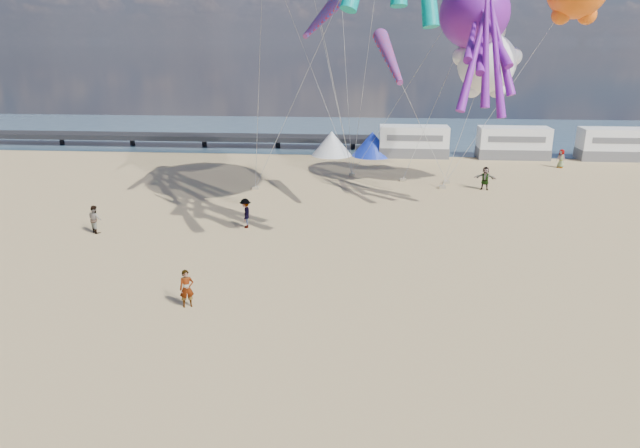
{
  "coord_description": "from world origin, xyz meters",
  "views": [
    {
      "loc": [
        1.45,
        -15.91,
        10.7
      ],
      "look_at": [
        -0.36,
        6.0,
        3.68
      ],
      "focal_mm": 32.0,
      "sensor_mm": 36.0,
      "label": 1
    }
  ],
  "objects_px": {
    "kite_octopus_purple": "(474,13)",
    "kite_panda": "(487,63)",
    "sandbag_a": "(255,188)",
    "sandbag_c": "(442,187)",
    "tent_white": "(332,143)",
    "beachgoer_2": "(245,213)",
    "windsock_right": "(320,20)",
    "motorhome_0": "(414,141)",
    "sandbag_b": "(403,180)",
    "windsock_mid": "(390,58)",
    "motorhome_1": "(513,143)",
    "sandbag_d": "(446,182)",
    "sandbag_e": "(352,175)",
    "standing_person": "(187,289)",
    "beachgoer_0": "(561,159)",
    "tent_blue": "(372,144)",
    "beachgoer_1": "(95,219)",
    "motorhome_2": "(615,144)",
    "beachgoer_4": "(485,178)"
  },
  "relations": [
    {
      "from": "windsock_mid",
      "to": "sandbag_e",
      "type": "bearing_deg",
      "value": 91.69
    },
    {
      "from": "beachgoer_2",
      "to": "motorhome_2",
      "type": "bearing_deg",
      "value": 116.89
    },
    {
      "from": "standing_person",
      "to": "beachgoer_1",
      "type": "xyz_separation_m",
      "value": [
        -8.38,
        9.24,
        0.0
      ]
    },
    {
      "from": "motorhome_2",
      "to": "sandbag_a",
      "type": "bearing_deg",
      "value": -156.05
    },
    {
      "from": "standing_person",
      "to": "beachgoer_2",
      "type": "height_order",
      "value": "beachgoer_2"
    },
    {
      "from": "motorhome_1",
      "to": "sandbag_b",
      "type": "bearing_deg",
      "value": -136.4
    },
    {
      "from": "sandbag_b",
      "to": "kite_panda",
      "type": "height_order",
      "value": "kite_panda"
    },
    {
      "from": "motorhome_2",
      "to": "kite_octopus_purple",
      "type": "xyz_separation_m",
      "value": [
        -16.35,
        -13.14,
        11.12
      ]
    },
    {
      "from": "motorhome_2",
      "to": "beachgoer_2",
      "type": "distance_m",
      "value": 38.71
    },
    {
      "from": "motorhome_1",
      "to": "sandbag_d",
      "type": "height_order",
      "value": "motorhome_1"
    },
    {
      "from": "beachgoer_2",
      "to": "beachgoer_4",
      "type": "xyz_separation_m",
      "value": [
        16.19,
        10.67,
        -0.02
      ]
    },
    {
      "from": "sandbag_a",
      "to": "sandbag_d",
      "type": "xyz_separation_m",
      "value": [
        14.78,
        3.06,
        0.0
      ]
    },
    {
      "from": "sandbag_a",
      "to": "sandbag_c",
      "type": "distance_m",
      "value": 14.34
    },
    {
      "from": "beachgoer_2",
      "to": "kite_panda",
      "type": "xyz_separation_m",
      "value": [
        15.58,
        10.73,
        8.39
      ]
    },
    {
      "from": "sandbag_e",
      "to": "kite_octopus_purple",
      "type": "height_order",
      "value": "kite_octopus_purple"
    },
    {
      "from": "sandbag_d",
      "to": "windsock_mid",
      "type": "distance_m",
      "value": 13.74
    },
    {
      "from": "sandbag_c",
      "to": "kite_panda",
      "type": "relative_size",
      "value": 0.07
    },
    {
      "from": "kite_panda",
      "to": "beachgoer_2",
      "type": "bearing_deg",
      "value": -146.88
    },
    {
      "from": "beachgoer_4",
      "to": "kite_panda",
      "type": "bearing_deg",
      "value": -168.87
    },
    {
      "from": "sandbag_b",
      "to": "sandbag_c",
      "type": "bearing_deg",
      "value": -37.94
    },
    {
      "from": "motorhome_1",
      "to": "motorhome_2",
      "type": "height_order",
      "value": "same"
    },
    {
      "from": "beachgoer_2",
      "to": "sandbag_e",
      "type": "height_order",
      "value": "beachgoer_2"
    },
    {
      "from": "standing_person",
      "to": "sandbag_a",
      "type": "bearing_deg",
      "value": 70.34
    },
    {
      "from": "tent_blue",
      "to": "kite_panda",
      "type": "height_order",
      "value": "kite_panda"
    },
    {
      "from": "sandbag_e",
      "to": "kite_octopus_purple",
      "type": "distance_m",
      "value": 15.6
    },
    {
      "from": "motorhome_0",
      "to": "tent_white",
      "type": "xyz_separation_m",
      "value": [
        -8.0,
        0.0,
        -0.3
      ]
    },
    {
      "from": "beachgoer_1",
      "to": "sandbag_e",
      "type": "height_order",
      "value": "beachgoer_1"
    },
    {
      "from": "sandbag_c",
      "to": "windsock_right",
      "type": "distance_m",
      "value": 15.81
    },
    {
      "from": "tent_white",
      "to": "beachgoer_2",
      "type": "relative_size",
      "value": 2.22
    },
    {
      "from": "tent_white",
      "to": "windsock_mid",
      "type": "bearing_deg",
      "value": -76.35
    },
    {
      "from": "tent_white",
      "to": "windsock_mid",
      "type": "distance_m",
      "value": 21.74
    },
    {
      "from": "tent_white",
      "to": "standing_person",
      "type": "xyz_separation_m",
      "value": [
        -3.96,
        -34.43,
        -0.38
      ]
    },
    {
      "from": "sandbag_c",
      "to": "motorhome_0",
      "type": "bearing_deg",
      "value": 95.92
    },
    {
      "from": "tent_blue",
      "to": "beachgoer_1",
      "type": "height_order",
      "value": "tent_blue"
    },
    {
      "from": "beachgoer_1",
      "to": "kite_panda",
      "type": "distance_m",
      "value": 28.47
    },
    {
      "from": "beachgoer_0",
      "to": "sandbag_c",
      "type": "xyz_separation_m",
      "value": [
        -11.45,
        -8.6,
        -0.72
      ]
    },
    {
      "from": "beachgoer_0",
      "to": "beachgoer_1",
      "type": "bearing_deg",
      "value": -92.81
    },
    {
      "from": "beachgoer_0",
      "to": "beachgoer_2",
      "type": "relative_size",
      "value": 0.92
    },
    {
      "from": "sandbag_b",
      "to": "kite_octopus_purple",
      "type": "height_order",
      "value": "kite_octopus_purple"
    },
    {
      "from": "motorhome_0",
      "to": "sandbag_a",
      "type": "bearing_deg",
      "value": -132.38
    },
    {
      "from": "motorhome_2",
      "to": "beachgoer_4",
      "type": "distance_m",
      "value": 19.42
    },
    {
      "from": "tent_white",
      "to": "sandbag_e",
      "type": "height_order",
      "value": "tent_white"
    },
    {
      "from": "tent_blue",
      "to": "beachgoer_2",
      "type": "bearing_deg",
      "value": -108.17
    },
    {
      "from": "kite_octopus_purple",
      "to": "kite_panda",
      "type": "height_order",
      "value": "kite_octopus_purple"
    },
    {
      "from": "motorhome_0",
      "to": "beachgoer_0",
      "type": "distance_m",
      "value": 13.45
    },
    {
      "from": "motorhome_1",
      "to": "sandbag_a",
      "type": "relative_size",
      "value": 13.2
    },
    {
      "from": "tent_blue",
      "to": "windsock_right",
      "type": "bearing_deg",
      "value": -101.61
    },
    {
      "from": "motorhome_0",
      "to": "windsock_mid",
      "type": "height_order",
      "value": "windsock_mid"
    },
    {
      "from": "windsock_right",
      "to": "motorhome_0",
      "type": "bearing_deg",
      "value": 90.8
    },
    {
      "from": "windsock_mid",
      "to": "sandbag_b",
      "type": "bearing_deg",
      "value": 67.51
    }
  ]
}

